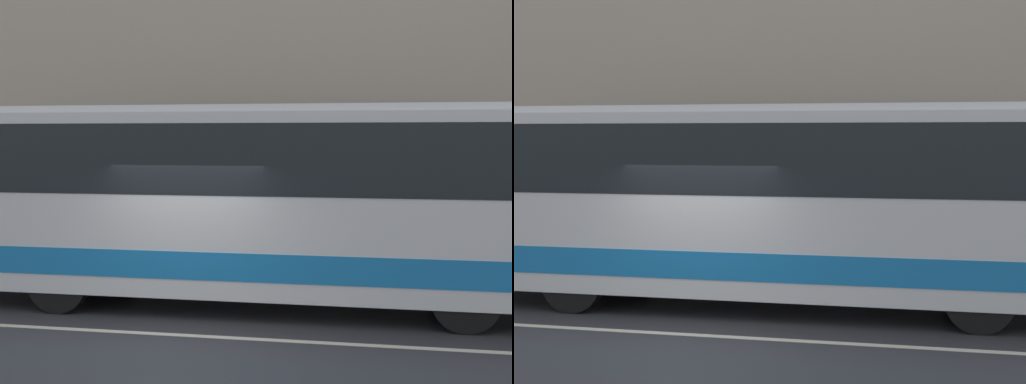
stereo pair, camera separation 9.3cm
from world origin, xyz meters
The scene contains 5 objects.
ground_plane centered at (0.00, 0.00, 0.00)m, with size 60.00×60.00×0.00m, color #333338.
sidewalk centered at (0.00, 5.17, 0.08)m, with size 60.00×2.35×0.17m.
lane_stripe centered at (0.00, 0.00, 0.00)m, with size 54.00×0.14×0.01m.
transit_bus centered at (0.62, 2.03, 1.95)m, with size 10.60×2.49×3.46m.
pedestrian_waiting centered at (-3.18, 4.89, 0.92)m, with size 0.36×0.36×1.63m.
Camera 2 is at (3.28, -9.98, 2.96)m, focal length 50.00 mm.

